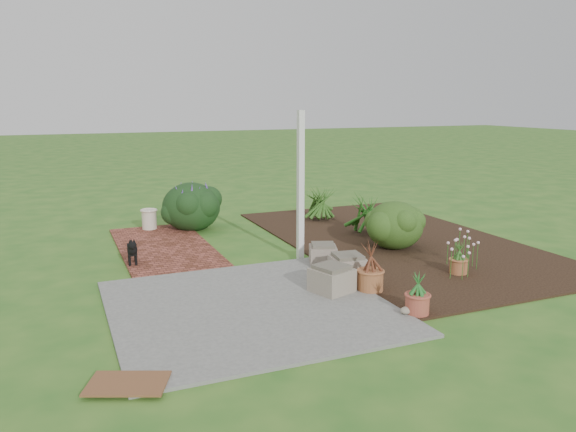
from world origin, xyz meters
name	(u,v)px	position (x,y,z in m)	size (l,w,h in m)	color
ground	(286,262)	(0.00, 0.00, 0.00)	(80.00, 80.00, 0.00)	#2C6520
concrete_patio	(249,307)	(-1.25, -1.75, 0.02)	(3.50, 3.50, 0.04)	slate
brick_path	(164,247)	(-1.70, 1.75, 0.02)	(1.60, 3.50, 0.04)	#5B2B1C
garden_bed	(396,241)	(2.50, 0.50, 0.01)	(4.00, 7.00, 0.03)	black
veranda_post	(301,187)	(0.30, 0.10, 1.25)	(0.10, 0.10, 2.50)	white
stone_trough_near	(332,280)	(-0.01, -1.68, 0.20)	(0.49, 0.49, 0.33)	#736B5A
stone_trough_mid	(348,268)	(0.48, -1.24, 0.20)	(0.48, 0.48, 0.32)	gray
stone_trough_far	(323,255)	(0.48, -0.41, 0.18)	(0.43, 0.43, 0.29)	#75675A
coir_doormat	(127,383)	(-2.98, -3.28, 0.05)	(0.74, 0.47, 0.02)	brown
black_dog	(132,249)	(-2.39, 0.75, 0.29)	(0.17, 0.49, 0.42)	black
cream_ceramic_urn	(149,219)	(-1.72, 3.24, 0.24)	(0.30, 0.30, 0.40)	beige
evergreen_shrub	(395,224)	(2.14, 0.04, 0.47)	(1.03, 1.03, 0.87)	#183B12
agapanthus_clump_back	(366,210)	(2.23, 1.19, 0.50)	(1.04, 1.04, 0.94)	#0B3F11
agapanthus_clump_front	(320,200)	(1.97, 2.76, 0.47)	(1.00, 1.00, 0.89)	#0C3710
pink_flower_patch	(460,253)	(2.31, -1.55, 0.32)	(0.89, 0.89, 0.57)	#113D0F
terracotta_pot_bronze	(370,280)	(0.52, -1.83, 0.18)	(0.36, 0.36, 0.29)	#9A5B34
terracotta_pot_small_left	(458,266)	(2.19, -1.66, 0.14)	(0.27, 0.27, 0.23)	#9D5B35
terracotta_pot_small_right	(417,304)	(0.61, -2.81, 0.16)	(0.30, 0.30, 0.25)	#A34937
purple_flowering_bush	(191,206)	(-0.89, 3.02, 0.51)	(1.20, 1.20, 1.02)	black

